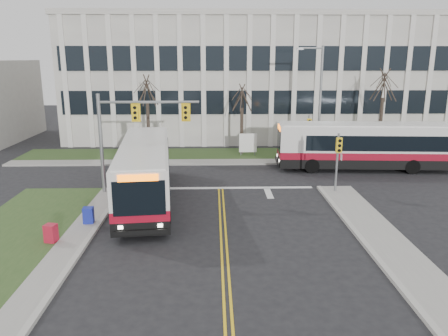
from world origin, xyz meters
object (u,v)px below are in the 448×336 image
(streetlight, at_px, (318,97))
(newspaper_box_blue, at_px, (89,216))
(bus_main, at_px, (145,173))
(bus_cross, at_px, (364,147))
(newspaper_box_red, at_px, (51,234))
(directory_sign, at_px, (248,143))

(streetlight, bearing_deg, newspaper_box_blue, -135.94)
(streetlight, distance_m, newspaper_box_blue, 21.17)
(bus_main, xyz_separation_m, bus_cross, (15.43, 7.04, 0.04))
(newspaper_box_red, bearing_deg, bus_main, 75.26)
(directory_sign, bearing_deg, bus_main, -120.98)
(streetlight, bearing_deg, newspaper_box_red, -133.73)
(streetlight, bearing_deg, bus_cross, -48.47)
(bus_cross, distance_m, newspaper_box_red, 23.09)
(directory_sign, xyz_separation_m, newspaper_box_blue, (-9.30, -15.65, -0.70))
(bus_cross, height_order, newspaper_box_red, bus_cross)
(bus_main, bearing_deg, bus_cross, 18.35)
(directory_sign, bearing_deg, bus_cross, -28.53)
(bus_cross, bearing_deg, newspaper_box_red, -51.16)
(bus_main, distance_m, bus_cross, 16.96)
(streetlight, xyz_separation_m, bus_main, (-12.51, -10.33, -3.51))
(newspaper_box_blue, bearing_deg, directory_sign, 55.06)
(streetlight, xyz_separation_m, newspaper_box_blue, (-14.83, -14.35, -4.72))
(bus_main, distance_m, newspaper_box_red, 7.25)
(bus_main, xyz_separation_m, newspaper_box_blue, (-2.32, -4.02, -1.21))
(bus_main, bearing_deg, newspaper_box_blue, -126.16)
(bus_cross, xyz_separation_m, newspaper_box_blue, (-17.74, -11.06, -1.24))
(streetlight, height_order, newspaper_box_blue, streetlight)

